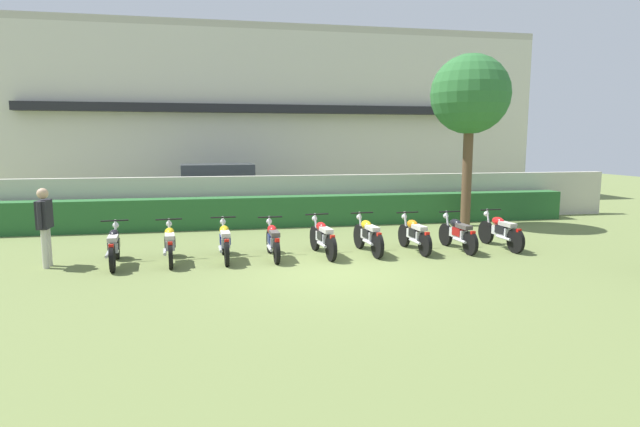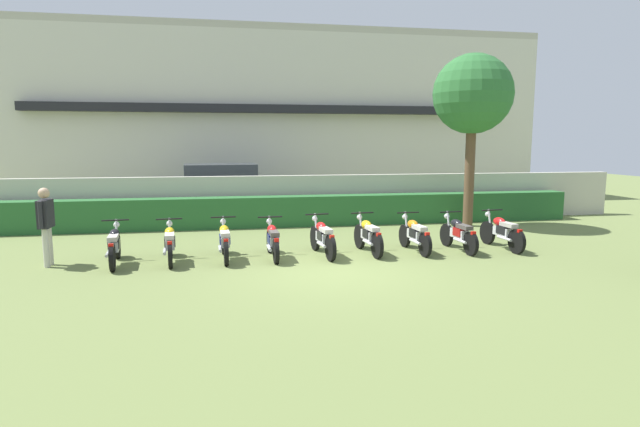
{
  "view_description": "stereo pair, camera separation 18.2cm",
  "coord_description": "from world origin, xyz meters",
  "px_view_note": "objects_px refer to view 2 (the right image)",
  "views": [
    {
      "loc": [
        -2.39,
        -10.35,
        2.75
      ],
      "look_at": [
        0.0,
        1.87,
        0.99
      ],
      "focal_mm": 28.69,
      "sensor_mm": 36.0,
      "label": 1
    },
    {
      "loc": [
        -2.21,
        -10.38,
        2.75
      ],
      "look_at": [
        0.0,
        1.87,
        0.99
      ],
      "focal_mm": 28.69,
      "sensor_mm": 36.0,
      "label": 2
    }
  ],
  "objects_px": {
    "motorcycle_in_row_3": "(273,240)",
    "motorcycle_in_row_8": "(502,231)",
    "motorcycle_in_row_2": "(225,241)",
    "inspector_person": "(46,220)",
    "tree_near_inspector": "(473,96)",
    "motorcycle_in_row_0": "(115,245)",
    "motorcycle_in_row_6": "(415,234)",
    "motorcycle_in_row_4": "(322,237)",
    "parked_car": "(225,189)",
    "motorcycle_in_row_1": "(170,243)",
    "motorcycle_in_row_5": "(368,235)",
    "motorcycle_in_row_7": "(458,233)"
  },
  "relations": [
    {
      "from": "motorcycle_in_row_3",
      "to": "motorcycle_in_row_8",
      "type": "xyz_separation_m",
      "value": [
        5.91,
        0.0,
        0.02
      ]
    },
    {
      "from": "motorcycle_in_row_1",
      "to": "motorcycle_in_row_4",
      "type": "bearing_deg",
      "value": -95.22
    },
    {
      "from": "motorcycle_in_row_3",
      "to": "motorcycle_in_row_5",
      "type": "xyz_separation_m",
      "value": [
        2.37,
        0.08,
        0.02
      ]
    },
    {
      "from": "motorcycle_in_row_3",
      "to": "motorcycle_in_row_8",
      "type": "relative_size",
      "value": 0.94
    },
    {
      "from": "motorcycle_in_row_1",
      "to": "inspector_person",
      "type": "bearing_deg",
      "value": 82.66
    },
    {
      "from": "motorcycle_in_row_2",
      "to": "motorcycle_in_row_7",
      "type": "bearing_deg",
      "value": -93.42
    },
    {
      "from": "parked_car",
      "to": "motorcycle_in_row_3",
      "type": "xyz_separation_m",
      "value": [
        1.14,
        -8.16,
        -0.5
      ]
    },
    {
      "from": "tree_near_inspector",
      "to": "motorcycle_in_row_0",
      "type": "relative_size",
      "value": 2.9
    },
    {
      "from": "motorcycle_in_row_6",
      "to": "motorcycle_in_row_7",
      "type": "relative_size",
      "value": 1.0
    },
    {
      "from": "motorcycle_in_row_2",
      "to": "inspector_person",
      "type": "height_order",
      "value": "inspector_person"
    },
    {
      "from": "motorcycle_in_row_4",
      "to": "parked_car",
      "type": "bearing_deg",
      "value": 9.48
    },
    {
      "from": "motorcycle_in_row_0",
      "to": "inspector_person",
      "type": "xyz_separation_m",
      "value": [
        -1.43,
        0.12,
        0.6
      ]
    },
    {
      "from": "motorcycle_in_row_3",
      "to": "motorcycle_in_row_4",
      "type": "distance_m",
      "value": 1.22
    },
    {
      "from": "motorcycle_in_row_0",
      "to": "inspector_person",
      "type": "bearing_deg",
      "value": 78.87
    },
    {
      "from": "tree_near_inspector",
      "to": "motorcycle_in_row_3",
      "type": "xyz_separation_m",
      "value": [
        -6.7,
        -3.52,
        -3.76
      ]
    },
    {
      "from": "motorcycle_in_row_0",
      "to": "motorcycle_in_row_1",
      "type": "xyz_separation_m",
      "value": [
        1.19,
        0.05,
        -0.0
      ]
    },
    {
      "from": "parked_car",
      "to": "motorcycle_in_row_8",
      "type": "xyz_separation_m",
      "value": [
        7.06,
        -8.16,
        -0.48
      ]
    },
    {
      "from": "motorcycle_in_row_2",
      "to": "motorcycle_in_row_3",
      "type": "distance_m",
      "value": 1.12
    },
    {
      "from": "motorcycle_in_row_2",
      "to": "motorcycle_in_row_5",
      "type": "xyz_separation_m",
      "value": [
        3.49,
        0.05,
        0.01
      ]
    },
    {
      "from": "motorcycle_in_row_4",
      "to": "motorcycle_in_row_3",
      "type": "bearing_deg",
      "value": 85.32
    },
    {
      "from": "parked_car",
      "to": "motorcycle_in_row_3",
      "type": "distance_m",
      "value": 8.26
    },
    {
      "from": "tree_near_inspector",
      "to": "motorcycle_in_row_0",
      "type": "xyz_separation_m",
      "value": [
        -10.25,
        -3.56,
        -3.74
      ]
    },
    {
      "from": "motorcycle_in_row_0",
      "to": "motorcycle_in_row_4",
      "type": "bearing_deg",
      "value": -95.41
    },
    {
      "from": "tree_near_inspector",
      "to": "motorcycle_in_row_7",
      "type": "distance_m",
      "value": 5.53
    },
    {
      "from": "motorcycle_in_row_8",
      "to": "inspector_person",
      "type": "xyz_separation_m",
      "value": [
        -10.89,
        0.07,
        0.6
      ]
    },
    {
      "from": "motorcycle_in_row_6",
      "to": "inspector_person",
      "type": "distance_m",
      "value": 8.57
    },
    {
      "from": "tree_near_inspector",
      "to": "motorcycle_in_row_2",
      "type": "bearing_deg",
      "value": -155.98
    },
    {
      "from": "motorcycle_in_row_7",
      "to": "motorcycle_in_row_8",
      "type": "height_order",
      "value": "motorcycle_in_row_8"
    },
    {
      "from": "parked_car",
      "to": "motorcycle_in_row_6",
      "type": "xyz_separation_m",
      "value": [
        4.71,
        -8.11,
        -0.49
      ]
    },
    {
      "from": "motorcycle_in_row_7",
      "to": "motorcycle_in_row_8",
      "type": "distance_m",
      "value": 1.21
    },
    {
      "from": "parked_car",
      "to": "motorcycle_in_row_8",
      "type": "height_order",
      "value": "parked_car"
    },
    {
      "from": "motorcycle_in_row_2",
      "to": "motorcycle_in_row_1",
      "type": "bearing_deg",
      "value": 88.36
    },
    {
      "from": "motorcycle_in_row_3",
      "to": "motorcycle_in_row_5",
      "type": "bearing_deg",
      "value": -90.24
    },
    {
      "from": "motorcycle_in_row_2",
      "to": "motorcycle_in_row_5",
      "type": "bearing_deg",
      "value": -92.05
    },
    {
      "from": "motorcycle_in_row_0",
      "to": "motorcycle_in_row_3",
      "type": "relative_size",
      "value": 1.06
    },
    {
      "from": "motorcycle_in_row_0",
      "to": "motorcycle_in_row_1",
      "type": "distance_m",
      "value": 1.2
    },
    {
      "from": "motorcycle_in_row_0",
      "to": "motorcycle_in_row_7",
      "type": "bearing_deg",
      "value": -96.34
    },
    {
      "from": "tree_near_inspector",
      "to": "motorcycle_in_row_5",
      "type": "xyz_separation_m",
      "value": [
        -4.34,
        -3.44,
        -3.74
      ]
    },
    {
      "from": "motorcycle_in_row_6",
      "to": "motorcycle_in_row_8",
      "type": "bearing_deg",
      "value": -95.08
    },
    {
      "from": "motorcycle_in_row_3",
      "to": "motorcycle_in_row_6",
      "type": "bearing_deg",
      "value": -91.31
    },
    {
      "from": "motorcycle_in_row_3",
      "to": "motorcycle_in_row_8",
      "type": "height_order",
      "value": "motorcycle_in_row_8"
    },
    {
      "from": "motorcycle_in_row_1",
      "to": "parked_car",
      "type": "bearing_deg",
      "value": -14.3
    },
    {
      "from": "motorcycle_in_row_0",
      "to": "motorcycle_in_row_1",
      "type": "bearing_deg",
      "value": -94.15
    },
    {
      "from": "motorcycle_in_row_0",
      "to": "motorcycle_in_row_5",
      "type": "bearing_deg",
      "value": -95.26
    },
    {
      "from": "motorcycle_in_row_2",
      "to": "motorcycle_in_row_3",
      "type": "bearing_deg",
      "value": -94.4
    },
    {
      "from": "motorcycle_in_row_4",
      "to": "motorcycle_in_row_1",
      "type": "bearing_deg",
      "value": 83.92
    },
    {
      "from": "parked_car",
      "to": "motorcycle_in_row_5",
      "type": "bearing_deg",
      "value": -70.62
    },
    {
      "from": "motorcycle_in_row_3",
      "to": "inspector_person",
      "type": "height_order",
      "value": "inspector_person"
    },
    {
      "from": "motorcycle_in_row_5",
      "to": "motorcycle_in_row_7",
      "type": "bearing_deg",
      "value": -97.87
    },
    {
      "from": "motorcycle_in_row_0",
      "to": "motorcycle_in_row_6",
      "type": "height_order",
      "value": "motorcycle_in_row_0"
    }
  ]
}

